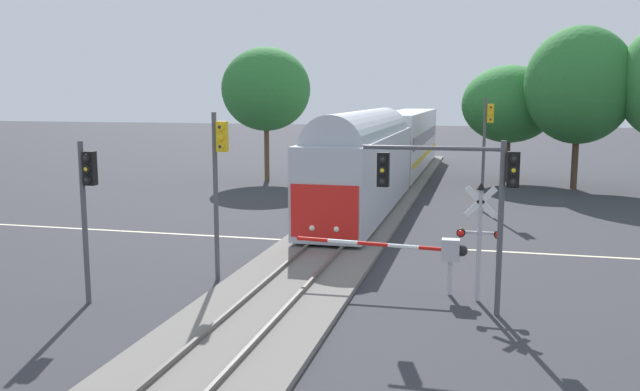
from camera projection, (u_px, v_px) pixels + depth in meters
ground_plane at (335, 243)px, 28.38m from camera, size 220.00×220.00×0.00m
road_centre_stripe at (335, 242)px, 28.38m from camera, size 44.00×0.20×0.01m
railway_track at (335, 240)px, 28.36m from camera, size 4.40×80.00×0.32m
commuter_train at (390, 148)px, 44.15m from camera, size 3.04×40.71×5.16m
crossing_gate_near at (432, 251)px, 20.92m from camera, size 5.55×0.40×1.80m
crossing_signal_mast at (480, 229)px, 20.00m from camera, size 1.36×0.44×3.67m
traffic_signal_median at (219, 169)px, 22.01m from camera, size 0.53×0.38×5.71m
traffic_signal_near_right at (460, 184)px, 18.73m from camera, size 4.40×0.38×5.03m
traffic_signal_far_side at (487, 136)px, 35.32m from camera, size 0.53×0.38×6.10m
traffic_signal_near_left at (87, 196)px, 19.57m from camera, size 0.53×0.38×4.94m
elm_centre_background at (509, 104)px, 47.55m from camera, size 6.74×6.74×8.38m
oak_far_right at (579, 85)px, 43.39m from camera, size 7.03×7.03×10.74m
oak_behind_train at (266, 89)px, 47.88m from camera, size 6.42×6.42×9.68m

